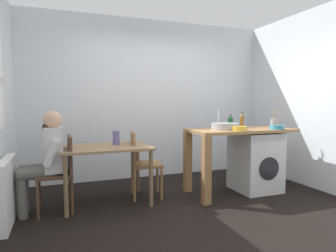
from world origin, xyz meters
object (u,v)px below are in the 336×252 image
Objects in this scene: dining_table at (106,154)px; colander at (277,127)px; bottle_tall_green at (230,122)px; bottle_squat_brown at (242,121)px; chair_person_seat at (61,169)px; seated_person at (46,156)px; mixing_bowl at (239,128)px; chair_opposite at (141,161)px; vase at (116,138)px; utensil_crock at (274,123)px; washing_machine at (255,161)px.

colander reaches higher than dining_table.
bottle_squat_brown is at bearing -47.95° from bottle_tall_green.
chair_person_seat is 0.23m from seated_person.
seated_person is 5.68× the size of mixing_bowl.
seated_person is at bearing -73.04° from chair_opposite.
chair_opposite reaches higher than dining_table.
vase is (0.15, 0.10, 0.19)m from dining_table.
chair_person_seat reaches higher than dining_table.
bottle_tall_green is at bearing -87.35° from chair_person_seat.
bottle_tall_green reaches higher than chair_opposite.
mixing_bowl reaches higher than dining_table.
bottle_tall_green is at bearing 99.14° from chair_opposite.
bottle_tall_green is 0.96× the size of colander.
utensil_crock is at bearing -3.62° from dining_table.
seated_person reaches higher than chair_person_seat.
vase is at bearing -77.90° from seated_person.
dining_table is 5.21× the size of mixing_bowl.
chair_opposite is 1.39m from mixing_bowl.
seated_person reaches higher than dining_table.
colander is (1.85, -0.49, 0.44)m from chair_opposite.
seated_person reaches higher than washing_machine.
mixing_bowl is at bearing -129.68° from bottle_squat_brown.
utensil_crock is at bearing -92.29° from chair_person_seat.
dining_table is 0.92× the size of seated_person.
chair_person_seat is 1.00× the size of chair_opposite.
chair_person_seat is 3.09m from utensil_crock.
bottle_tall_green is (1.88, 0.06, 0.36)m from dining_table.
chair_person_seat reaches higher than washing_machine.
bottle_tall_green is at bearing 132.05° from bottle_squat_brown.
utensil_crock is at bearing -92.18° from seated_person.
bottle_squat_brown is 1.13× the size of mixing_bowl.
utensil_crock is at bearing 56.30° from colander.
dining_table is at bearing 169.57° from colander.
bottle_tall_green reaches higher than vase.
vase is at bearing 178.78° from bottle_tall_green.
bottle_tall_green is (-0.26, 0.27, 0.58)m from washing_machine.
bottle_squat_brown is at bearing -1.87° from dining_table.
washing_machine is at bearing -93.56° from chair_person_seat.
dining_table is 1.28× the size of washing_machine.
colander is (0.19, -0.22, 0.52)m from washing_machine.
washing_machine is 2.06m from vase.
dining_table is at bearing -146.31° from vase.
seated_person is 6.26× the size of bottle_tall_green.
washing_machine is at bearing 130.74° from colander.
bottle_tall_green reaches higher than dining_table.
seated_person is 6.00× the size of colander.
vase is (-1.73, 0.04, -0.18)m from bottle_tall_green.
bottle_squat_brown reaches higher than colander.
mixing_bowl is at bearing 178.15° from colander.
dining_table is 2.39m from colander.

